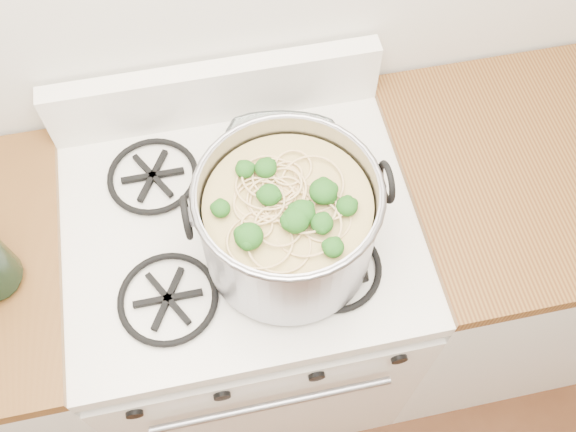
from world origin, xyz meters
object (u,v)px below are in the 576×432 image
(stock_pot, at_px, (288,223))
(spatula, at_px, (347,174))
(gas_range, at_px, (251,304))
(glass_bowl, at_px, (282,172))

(stock_pot, distance_m, spatula, 0.24)
(gas_range, relative_size, stock_pot, 2.43)
(gas_range, relative_size, spatula, 2.98)
(spatula, relative_size, glass_bowl, 2.91)
(gas_range, xyz_separation_m, stock_pot, (0.09, -0.09, 0.60))
(glass_bowl, bearing_deg, gas_range, -141.72)
(stock_pot, distance_m, glass_bowl, 0.20)
(gas_range, distance_m, glass_bowl, 0.52)
(stock_pot, bearing_deg, glass_bowl, 82.43)
(gas_range, bearing_deg, spatula, 12.54)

